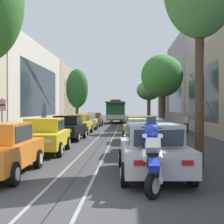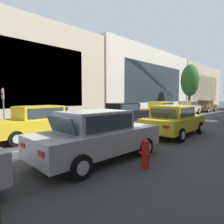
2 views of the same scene
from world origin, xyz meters
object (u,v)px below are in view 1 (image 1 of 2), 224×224
parked_car_silver_near_right (153,150)px  cable_car_trolley (116,111)px  parked_car_beige_fifth_left (88,121)px  street_tree_kerb_left_second (77,89)px  parked_car_yellow_mid_right (139,129)px  fire_hydrant (178,143)px  street_tree_kerb_right_mid (149,91)px  parked_car_brown_sixth_left (94,119)px  parked_car_yellow_second_left (45,135)px  pedestrian_on_left_pavement (187,122)px  street_sign_post (2,120)px  motorcycle_with_rider (152,154)px  parked_car_black_mid_left (68,128)px  parked_car_silver_second_right (145,136)px  parked_car_yellow_fourth_left (79,124)px  street_tree_kerb_right_second (162,76)px

parked_car_silver_near_right → cable_car_trolley: (-2.26, 38.02, 0.86)m
parked_car_beige_fifth_left → parked_car_silver_near_right: size_ratio=1.00×
street_tree_kerb_left_second → cable_car_trolley: 11.12m
parked_car_yellow_mid_right → fire_hydrant: 5.25m
parked_car_beige_fifth_left → street_tree_kerb_right_mid: (6.92, 13.50, 3.71)m
parked_car_brown_sixth_left → parked_car_silver_near_right: 29.37m
parked_car_yellow_second_left → parked_car_silver_near_right: bearing=-48.7°
pedestrian_on_left_pavement → street_sign_post: bearing=-125.9°
parked_car_brown_sixth_left → motorcycle_with_rider: size_ratio=2.36×
parked_car_yellow_mid_right → street_tree_kerb_right_mid: 26.56m
parked_car_black_mid_left → parked_car_silver_second_right: size_ratio=1.00×
parked_car_silver_near_right → parked_car_silver_second_right: same height
fire_hydrant → parked_car_silver_near_right: bearing=-106.1°
parked_car_beige_fifth_left → cable_car_trolley: bearing=80.9°
parked_car_yellow_fourth_left → street_sign_post: street_sign_post is taller
parked_car_silver_near_right → parked_car_brown_sixth_left: bearing=99.1°
pedestrian_on_left_pavement → street_tree_kerb_right_mid: bearing=96.1°
street_tree_kerb_right_second → motorcycle_with_rider: (-2.39, -20.71, -3.82)m
motorcycle_with_rider → fire_hydrant: 7.77m
parked_car_brown_sixth_left → parked_car_yellow_second_left: bearing=-89.7°
parked_car_brown_sixth_left → parked_car_silver_second_right: bearing=-78.9°
parked_car_black_mid_left → motorcycle_with_rider: bearing=-72.0°
fire_hydrant → parked_car_brown_sixth_left: bearing=104.8°
street_tree_kerb_right_mid → parked_car_silver_second_right: bearing=-94.0°
parked_car_black_mid_left → motorcycle_with_rider: (4.40, -13.54, 0.15)m
parked_car_yellow_second_left → cable_car_trolley: cable_car_trolley is taller
parked_car_silver_near_right → parked_car_yellow_fourth_left: bearing=105.3°
parked_car_yellow_fourth_left → cable_car_trolley: bearing=83.4°
parked_car_yellow_fourth_left → street_tree_kerb_right_mid: street_tree_kerb_right_mid is taller
parked_car_yellow_second_left → parked_car_brown_sixth_left: 23.87m
cable_car_trolley → street_sign_post: cable_car_trolley is taller
pedestrian_on_left_pavement → parked_car_black_mid_left: bearing=-141.8°
parked_car_brown_sixth_left → parked_car_yellow_mid_right: same height
parked_car_silver_near_right → fire_hydrant: bearing=73.9°
pedestrian_on_left_pavement → parked_car_brown_sixth_left: bearing=130.0°
parked_car_silver_second_right → street_sign_post: 6.27m
parked_car_beige_fifth_left → cable_car_trolley: (2.38, 14.82, 0.86)m
parked_car_beige_fifth_left → pedestrian_on_left_pavement: pedestrian_on_left_pavement is taller
parked_car_yellow_mid_right → street_sign_post: size_ratio=1.79×
motorcycle_with_rider → fire_hydrant: bearing=76.9°
parked_car_yellow_mid_right → street_tree_kerb_right_second: (2.23, 8.18, 3.97)m
parked_car_silver_second_right → pedestrian_on_left_pavement: bearing=72.6°
parked_car_brown_sixth_left → street_tree_kerb_left_second: size_ratio=0.67×
street_tree_kerb_right_second → parked_car_yellow_fourth_left: bearing=-167.4°
street_tree_kerb_left_second → fire_hydrant: 24.24m
parked_car_yellow_fourth_left → street_tree_kerb_right_mid: (6.96, 19.56, 3.71)m
parked_car_black_mid_left → parked_car_yellow_second_left: bearing=-89.5°
street_sign_post → parked_car_yellow_second_left: bearing=32.2°
parked_car_yellow_fourth_left → street_tree_kerb_right_second: 8.11m
parked_car_black_mid_left → pedestrian_on_left_pavement: (8.82, 6.94, 0.14)m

